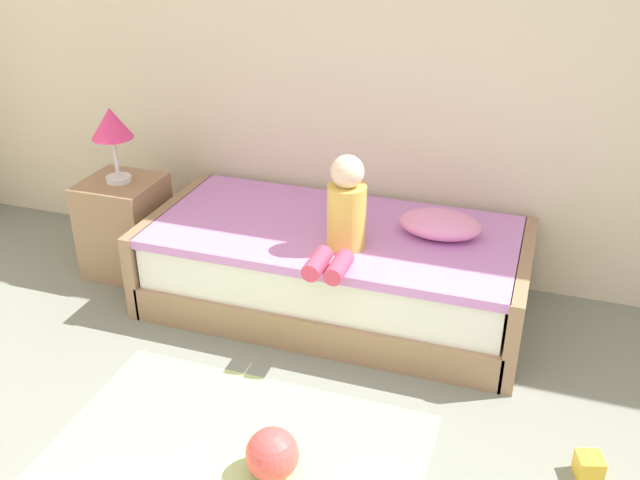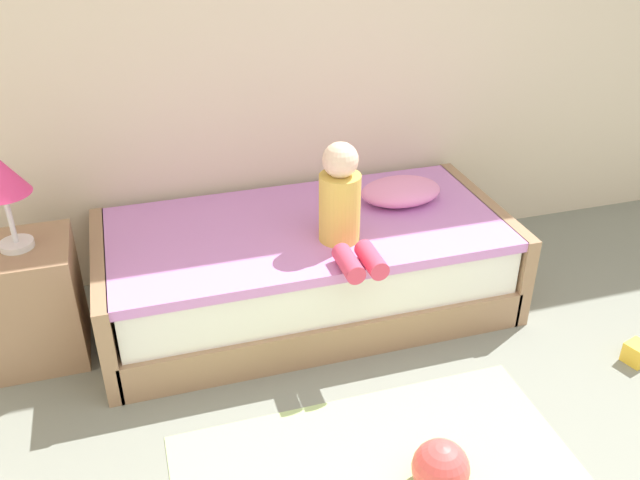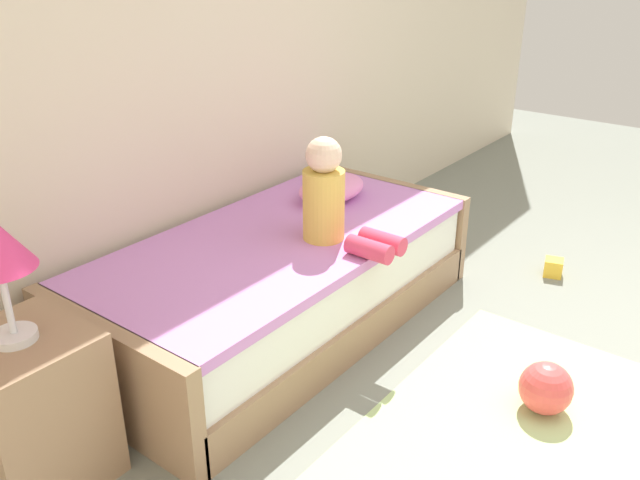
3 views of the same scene
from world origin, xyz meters
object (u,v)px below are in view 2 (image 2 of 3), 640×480
(nightstand, at_px, (32,302))
(toy_block, at_px, (637,353))
(pillow, at_px, (401,191))
(bed, at_px, (306,267))
(child_figure, at_px, (343,206))
(table_lamp, at_px, (0,179))
(toy_ball, at_px, (441,468))

(nightstand, distance_m, toy_block, 2.90)
(pillow, bearing_deg, bed, -169.86)
(pillow, height_order, toy_block, pillow)
(child_figure, height_order, pillow, child_figure)
(child_figure, relative_size, toy_block, 4.95)
(toy_block, bearing_deg, nightstand, 161.70)
(bed, distance_m, child_figure, 0.53)
(nightstand, bearing_deg, bed, 0.04)
(child_figure, bearing_deg, bed, 117.56)
(table_lamp, relative_size, child_figure, 0.88)
(nightstand, bearing_deg, table_lamp, -90.00)
(bed, height_order, toy_block, bed)
(table_lamp, bearing_deg, toy_ball, -41.24)
(table_lamp, bearing_deg, nightstand, 90.00)
(bed, bearing_deg, nightstand, -179.96)
(child_figure, height_order, toy_block, child_figure)
(bed, bearing_deg, toy_block, -33.06)
(table_lamp, xyz_separation_m, pillow, (1.91, 0.10, -0.37))
(pillow, distance_m, toy_ball, 1.55)
(pillow, bearing_deg, nightstand, -176.97)
(child_figure, xyz_separation_m, toy_block, (1.28, -0.68, -0.65))
(pillow, height_order, toy_ball, pillow)
(child_figure, bearing_deg, table_lamp, 171.20)
(pillow, xyz_separation_m, toy_ball, (-0.40, -1.42, -0.45))
(toy_ball, relative_size, toy_block, 2.17)
(nightstand, distance_m, table_lamp, 0.64)
(bed, relative_size, toy_block, 20.50)
(nightstand, height_order, pillow, pillow)
(bed, relative_size, table_lamp, 4.69)
(bed, xyz_separation_m, toy_block, (1.40, -0.91, -0.19))
(bed, bearing_deg, table_lamp, -179.96)
(nightstand, xyz_separation_m, pillow, (1.91, 0.10, 0.26))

